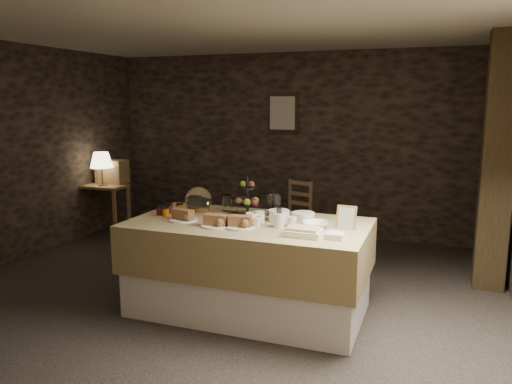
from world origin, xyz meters
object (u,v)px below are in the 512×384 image
(chair, at_px, (294,215))
(buffet_table, at_px, (248,260))
(timber_column, at_px, (497,163))
(fruit_stand, at_px, (248,200))
(table_lamp, at_px, (101,160))
(wine_rack, at_px, (112,172))
(console_table, at_px, (103,194))

(chair, bearing_deg, buffet_table, -65.12)
(timber_column, relative_size, fruit_stand, 6.96)
(table_lamp, height_order, fruit_stand, fruit_stand)
(table_lamp, relative_size, fruit_stand, 1.27)
(chair, distance_m, fruit_stand, 2.20)
(table_lamp, xyz_separation_m, fruit_stand, (2.76, -1.45, -0.11))
(wine_rack, relative_size, chair, 0.64)
(wine_rack, bearing_deg, console_table, -105.52)
(timber_column, bearing_deg, console_table, 176.46)
(buffet_table, height_order, console_table, buffet_table)
(wine_rack, distance_m, fruit_stand, 3.23)
(console_table, relative_size, timber_column, 0.28)
(table_lamp, relative_size, timber_column, 0.18)
(buffet_table, distance_m, table_lamp, 3.40)
(buffet_table, xyz_separation_m, wine_rack, (-2.87, 1.94, 0.42))
(console_table, bearing_deg, fruit_stand, -27.98)
(console_table, height_order, chair, chair)
(wine_rack, relative_size, fruit_stand, 1.12)
(timber_column, bearing_deg, table_lamp, 176.99)
(buffet_table, bearing_deg, console_table, 149.01)
(buffet_table, height_order, fruit_stand, fruit_stand)
(chair, bearing_deg, timber_column, -2.37)
(console_table, distance_m, table_lamp, 0.49)
(chair, distance_m, timber_column, 2.71)
(console_table, relative_size, fruit_stand, 1.98)
(table_lamp, distance_m, fruit_stand, 3.12)
(chair, relative_size, fruit_stand, 1.77)
(table_lamp, distance_m, wine_rack, 0.30)
(table_lamp, height_order, chair, table_lamp)
(wine_rack, bearing_deg, fruit_stand, -31.21)
(buffet_table, relative_size, table_lamp, 4.50)
(wine_rack, distance_m, timber_column, 5.04)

